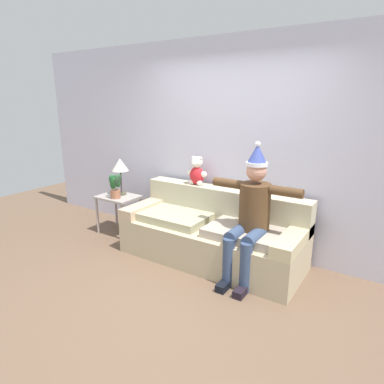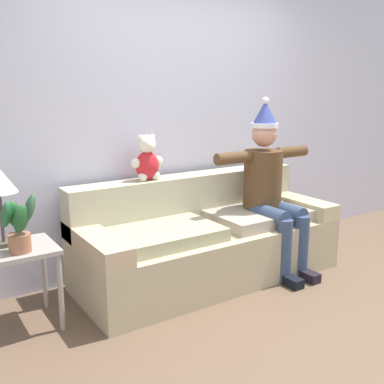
{
  "view_description": "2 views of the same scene",
  "coord_description": "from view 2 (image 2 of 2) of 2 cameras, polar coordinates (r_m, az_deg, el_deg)",
  "views": [
    {
      "loc": [
        1.89,
        -2.35,
        1.94
      ],
      "look_at": [
        -0.19,
        0.85,
        0.88
      ],
      "focal_mm": 31.26,
      "sensor_mm": 36.0,
      "label": 1
    },
    {
      "loc": [
        -2.13,
        -1.99,
        1.6
      ],
      "look_at": [
        -0.2,
        0.94,
        0.79
      ],
      "focal_mm": 42.33,
      "sensor_mm": 36.0,
      "label": 2
    }
  ],
  "objects": [
    {
      "name": "couch",
      "position": [
        3.9,
        1.76,
        -5.94
      ],
      "size": [
        2.24,
        0.89,
        0.85
      ],
      "color": "tan",
      "rests_on": "ground_plane"
    },
    {
      "name": "side_table",
      "position": [
        3.24,
        -21.92,
        -8.18
      ],
      "size": [
        0.58,
        0.44,
        0.57
      ],
      "color": "#A29993",
      "rests_on": "ground_plane"
    },
    {
      "name": "potted_plant",
      "position": [
        3.07,
        -21.02,
        -3.81
      ],
      "size": [
        0.26,
        0.19,
        0.39
      ],
      "color": "#9E6346",
      "rests_on": "side_table"
    },
    {
      "name": "back_wall",
      "position": [
        4.13,
        -2.37,
        9.57
      ],
      "size": [
        7.0,
        0.1,
        2.7
      ],
      "primitive_type": "cube",
      "color": "silver",
      "rests_on": "ground_plane"
    },
    {
      "name": "teddy_bear",
      "position": [
        3.75,
        -5.66,
        4.07
      ],
      "size": [
        0.29,
        0.17,
        0.38
      ],
      "color": "red",
      "rests_on": "couch"
    },
    {
      "name": "person_seated",
      "position": [
        4.0,
        9.79,
        0.91
      ],
      "size": [
        1.02,
        0.77,
        1.52
      ],
      "color": "#523720",
      "rests_on": "ground_plane"
    },
    {
      "name": "ground_plane",
      "position": [
        3.32,
        12.39,
        -16.08
      ],
      "size": [
        10.0,
        10.0,
        0.0
      ],
      "primitive_type": "plane",
      "color": "brown"
    }
  ]
}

